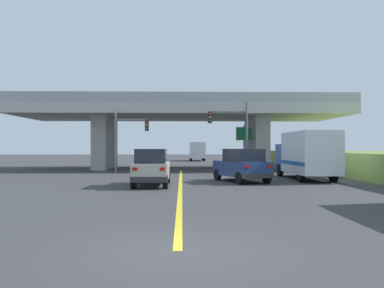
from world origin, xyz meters
TOP-DOWN VIEW (x-y plane):
  - ground at (0.00, 31.14)m, footprint 160.00×160.00m
  - overpass_bridge at (0.00, 31.14)m, footprint 31.33×10.93m
  - lane_divider_stripe at (0.00, 14.01)m, footprint 0.20×28.03m
  - suv_lead at (-1.56, 13.53)m, footprint 1.87×4.41m
  - suv_crossing at (3.73, 15.87)m, footprint 3.20×4.78m
  - box_truck at (8.25, 17.56)m, footprint 2.33×7.32m
  - traffic_signal_nearside at (4.43, 24.73)m, footprint 3.34×0.36m
  - traffic_signal_farside at (-4.54, 25.27)m, footprint 2.86×0.36m
  - highway_sign at (5.94, 28.76)m, footprint 1.56×0.17m
  - semi_truck_distant at (2.49, 54.02)m, footprint 2.33×6.77m

SIDE VIEW (x-z plane):
  - ground at x=0.00m, z-range 0.00..0.00m
  - lane_divider_stripe at x=0.00m, z-range 0.00..0.01m
  - suv_lead at x=-1.56m, z-range 0.00..2.02m
  - suv_crossing at x=3.73m, z-range 0.00..2.02m
  - semi_truck_distant at x=2.49m, z-range 0.09..3.01m
  - box_truck at x=8.25m, z-range 0.08..3.18m
  - highway_sign at x=5.94m, z-range 0.95..5.14m
  - traffic_signal_farside at x=-4.54m, z-range 0.64..5.91m
  - traffic_signal_nearside at x=4.43m, z-range 0.76..6.66m
  - overpass_bridge at x=0.00m, z-range 1.47..8.38m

